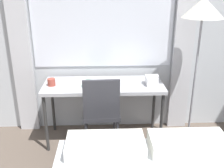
{
  "coord_description": "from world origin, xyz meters",
  "views": [
    {
      "loc": [
        -0.13,
        0.21,
        1.83
      ],
      "look_at": [
        -0.03,
        2.64,
        0.88
      ],
      "focal_mm": 42.0,
      "sensor_mm": 36.0,
      "label": 1
    }
  ],
  "objects_px": {
    "standing_lamp": "(202,18)",
    "mug": "(51,82)",
    "desk": "(104,88)",
    "book": "(96,84)",
    "desk_chair": "(101,110)",
    "telephone": "(152,80)"
  },
  "relations": [
    {
      "from": "desk_chair",
      "to": "telephone",
      "type": "relative_size",
      "value": 5.52
    },
    {
      "from": "mug",
      "to": "telephone",
      "type": "bearing_deg",
      "value": -0.69
    },
    {
      "from": "standing_lamp",
      "to": "mug",
      "type": "xyz_separation_m",
      "value": [
        -1.62,
        0.08,
        -0.72
      ]
    },
    {
      "from": "desk_chair",
      "to": "standing_lamp",
      "type": "height_order",
      "value": "standing_lamp"
    },
    {
      "from": "desk",
      "to": "mug",
      "type": "distance_m",
      "value": 0.6
    },
    {
      "from": "telephone",
      "to": "book",
      "type": "xyz_separation_m",
      "value": [
        -0.64,
        0.01,
        -0.04
      ]
    },
    {
      "from": "mug",
      "to": "book",
      "type": "bearing_deg",
      "value": -0.01
    },
    {
      "from": "desk_chair",
      "to": "mug",
      "type": "xyz_separation_m",
      "value": [
        -0.56,
        0.25,
        0.24
      ]
    },
    {
      "from": "desk_chair",
      "to": "standing_lamp",
      "type": "xyz_separation_m",
      "value": [
        1.06,
        0.17,
        0.95
      ]
    },
    {
      "from": "standing_lamp",
      "to": "mug",
      "type": "bearing_deg",
      "value": 177.32
    },
    {
      "from": "telephone",
      "to": "mug",
      "type": "xyz_separation_m",
      "value": [
        -1.14,
        0.01,
        -0.01
      ]
    },
    {
      "from": "desk_chair",
      "to": "telephone",
      "type": "distance_m",
      "value": 0.68
    },
    {
      "from": "telephone",
      "to": "mug",
      "type": "relative_size",
      "value": 1.9
    },
    {
      "from": "standing_lamp",
      "to": "mug",
      "type": "height_order",
      "value": "standing_lamp"
    },
    {
      "from": "telephone",
      "to": "book",
      "type": "distance_m",
      "value": 0.64
    },
    {
      "from": "standing_lamp",
      "to": "desk_chair",
      "type": "bearing_deg",
      "value": -170.62
    },
    {
      "from": "book",
      "to": "standing_lamp",
      "type": "bearing_deg",
      "value": -3.87
    },
    {
      "from": "desk_chair",
      "to": "mug",
      "type": "bearing_deg",
      "value": 152.9
    },
    {
      "from": "desk_chair",
      "to": "standing_lamp",
      "type": "distance_m",
      "value": 1.43
    },
    {
      "from": "standing_lamp",
      "to": "desk",
      "type": "bearing_deg",
      "value": 174.0
    },
    {
      "from": "desk_chair",
      "to": "mug",
      "type": "relative_size",
      "value": 10.5
    },
    {
      "from": "desk",
      "to": "desk_chair",
      "type": "xyz_separation_m",
      "value": [
        -0.03,
        -0.28,
        -0.14
      ]
    }
  ]
}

